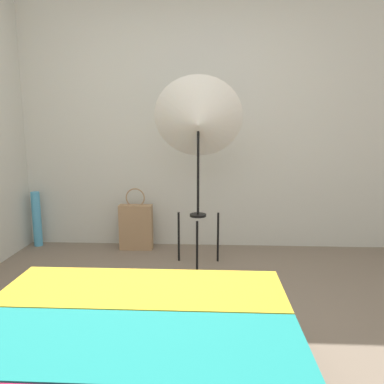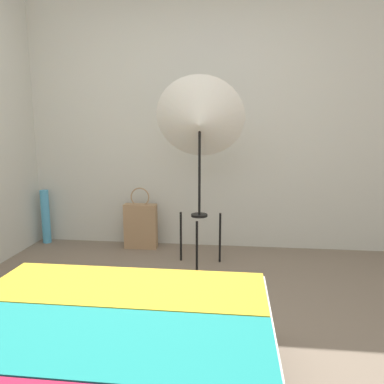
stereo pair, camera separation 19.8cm
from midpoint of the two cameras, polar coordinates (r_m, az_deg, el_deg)
name	(u,v)px [view 2 (the right image)]	position (r m, az deg, el deg)	size (l,w,h in m)	color
ground_plane	(144,367)	(2.15, -4.40, -25.13)	(14.00, 14.00, 0.00)	#756656
wall_back	(191,119)	(3.81, 1.37, 11.05)	(8.00, 0.05, 2.60)	beige
photo_umbrella	(200,123)	(3.19, 2.98, 10.46)	(0.76, 0.47, 1.64)	black
tote_bag	(141,226)	(3.83, -6.36, -5.11)	(0.33, 0.11, 0.63)	#9E7A56
paper_roll	(46,217)	(4.23, -20.17, -3.55)	(0.09, 0.09, 0.57)	#4CA3D1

